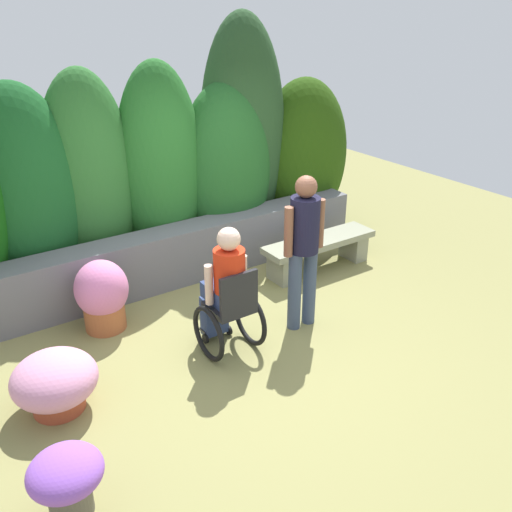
% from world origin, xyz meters
% --- Properties ---
extents(ground_plane, '(12.57, 12.57, 0.00)m').
position_xyz_m(ground_plane, '(0.00, 0.00, 0.00)').
color(ground_plane, olive).
extents(stone_retaining_wall, '(5.18, 0.41, 0.69)m').
position_xyz_m(stone_retaining_wall, '(0.00, 1.54, 0.35)').
color(stone_retaining_wall, slate).
rests_on(stone_retaining_wall, ground).
extents(hedge_backdrop, '(6.21, 1.14, 3.08)m').
position_xyz_m(hedge_backdrop, '(0.00, 2.11, 1.28)').
color(hedge_backdrop, '#12530F').
rests_on(hedge_backdrop, ground).
extents(stone_bench, '(1.57, 0.42, 0.43)m').
position_xyz_m(stone_bench, '(1.66, 0.81, 0.28)').
color(stone_bench, gray).
rests_on(stone_bench, ground).
extents(person_in_wheelchair, '(0.53, 0.66, 1.33)m').
position_xyz_m(person_in_wheelchair, '(-0.26, -0.07, 0.62)').
color(person_in_wheelchair, black).
rests_on(person_in_wheelchair, ground).
extents(person_standing_companion, '(0.49, 0.30, 1.66)m').
position_xyz_m(person_standing_companion, '(0.63, -0.12, 0.96)').
color(person_standing_companion, '#3B4863').
rests_on(person_standing_companion, ground).
extents(flower_pot_purple_near, '(0.51, 0.51, 0.51)m').
position_xyz_m(flower_pot_purple_near, '(-2.16, -1.13, 0.31)').
color(flower_pot_purple_near, '#5B5447').
rests_on(flower_pot_purple_near, ground).
extents(flower_pot_terracotta_by_wall, '(0.72, 0.72, 0.53)m').
position_xyz_m(flower_pot_terracotta_by_wall, '(-1.92, -0.02, 0.27)').
color(flower_pot_terracotta_by_wall, '#9F4028').
rests_on(flower_pot_terracotta_by_wall, ground).
extents(flower_pot_red_accent, '(0.55, 0.55, 0.78)m').
position_xyz_m(flower_pot_red_accent, '(-1.13, 1.00, 0.39)').
color(flower_pot_red_accent, '#A75732').
rests_on(flower_pot_red_accent, ground).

